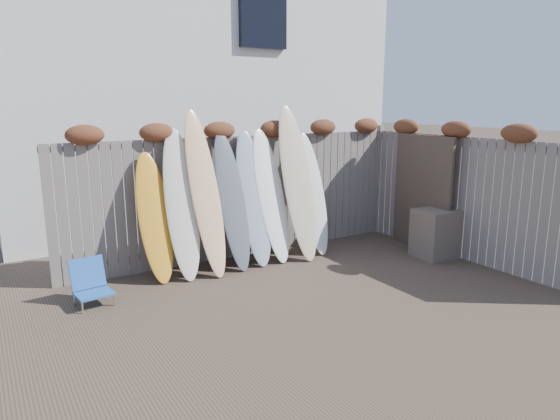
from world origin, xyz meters
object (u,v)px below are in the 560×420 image
beach_chair (91,283)px  surfboard_0 (154,217)px  wooden_crate (436,233)px  lattice_panel (422,193)px

beach_chair → surfboard_0: surfboard_0 is taller
beach_chair → wooden_crate: (5.33, -0.94, 0.13)m
surfboard_0 → lattice_panel: bearing=-12.3°
lattice_panel → beach_chair: bearing=179.2°
beach_chair → surfboard_0: bearing=23.5°
beach_chair → surfboard_0: (1.01, 0.44, 0.66)m
beach_chair → wooden_crate: 5.41m
wooden_crate → surfboard_0: bearing=162.3°
wooden_crate → surfboard_0: size_ratio=0.42×
lattice_panel → surfboard_0: lattice_panel is taller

